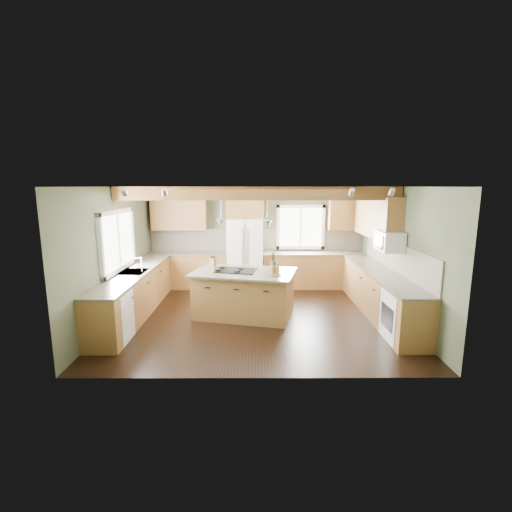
{
  "coord_description": "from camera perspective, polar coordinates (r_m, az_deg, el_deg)",
  "views": [
    {
      "loc": [
        -0.05,
        -7.21,
        2.61
      ],
      "look_at": [
        -0.03,
        0.3,
        1.19
      ],
      "focal_mm": 26.0,
      "sensor_mm": 36.0,
      "label": 1
    }
  ],
  "objects": [
    {
      "name": "oven",
      "position": [
        6.84,
        21.9,
        -8.68
      ],
      "size": [
        0.6,
        0.72,
        0.84
      ],
      "primitive_type": "cube",
      "color": "white",
      "rests_on": "floor"
    },
    {
      "name": "upper_cab_over_fridge",
      "position": [
        9.55,
        -1.7,
        7.95
      ],
      "size": [
        0.96,
        0.35,
        0.7
      ],
      "primitive_type": "cube",
      "color": "brown",
      "rests_on": "wall_back"
    },
    {
      "name": "counter_right",
      "position": [
        7.89,
        18.71,
        -2.39
      ],
      "size": [
        0.64,
        3.74,
        0.04
      ],
      "primitive_type": "cube",
      "color": "#443E32",
      "rests_on": "base_cab_right"
    },
    {
      "name": "knife_block",
      "position": [
        7.87,
        -6.63,
        -1.04
      ],
      "size": [
        0.15,
        0.14,
        0.19
      ],
      "primitive_type": "cube",
      "rotation": [
        0.0,
        0.0,
        -0.56
      ],
      "color": "brown",
      "rests_on": "island_top"
    },
    {
      "name": "dishwasher",
      "position": [
        6.8,
        -21.44,
        -8.76
      ],
      "size": [
        0.6,
        0.6,
        0.84
      ],
      "primitive_type": "cube",
      "color": "white",
      "rests_on": "floor"
    },
    {
      "name": "cooktop",
      "position": [
        7.51,
        -3.0,
        -2.23
      ],
      "size": [
        0.92,
        0.71,
        0.02
      ],
      "primitive_type": "cube",
      "rotation": [
        0.0,
        0.0,
        -0.23
      ],
      "color": "black",
      "rests_on": "island_top"
    },
    {
      "name": "refrigerator",
      "position": [
        9.49,
        -1.69,
        0.33
      ],
      "size": [
        0.9,
        0.74,
        1.8
      ],
      "primitive_type": "cube",
      "color": "white",
      "rests_on": "floor"
    },
    {
      "name": "wall_right",
      "position": [
        7.87,
        21.06,
        0.4
      ],
      "size": [
        0.0,
        5.0,
        5.0
      ],
      "primitive_type": "plane",
      "rotation": [
        1.57,
        0.0,
        -1.57
      ],
      "color": "#464C35",
      "rests_on": "ground"
    },
    {
      "name": "soffit_trim",
      "position": [
        9.61,
        0.12,
        10.29
      ],
      "size": [
        5.55,
        0.2,
        0.1
      ],
      "primitive_type": "cube",
      "color": "#553718",
      "rests_on": "ceiling"
    },
    {
      "name": "wall_back",
      "position": [
        9.8,
        0.11,
        3.03
      ],
      "size": [
        5.6,
        0.0,
        5.6
      ],
      "primitive_type": "plane",
      "rotation": [
        1.57,
        0.0,
        0.0
      ],
      "color": "#464C35",
      "rests_on": "ground"
    },
    {
      "name": "base_cab_back_right",
      "position": [
        9.78,
        8.88,
        -2.23
      ],
      "size": [
        2.62,
        0.6,
        0.88
      ],
      "primitive_type": "cube",
      "color": "brown",
      "rests_on": "floor"
    },
    {
      "name": "microwave",
      "position": [
        7.71,
        19.79,
        2.17
      ],
      "size": [
        0.4,
        0.7,
        0.38
      ],
      "primitive_type": "cube",
      "color": "white",
      "rests_on": "wall_right"
    },
    {
      "name": "counter_back_left",
      "position": [
        9.72,
        -10.49,
        0.4
      ],
      "size": [
        2.06,
        0.64,
        0.04
      ],
      "primitive_type": "cube",
      "color": "#443E32",
      "rests_on": "base_cab_back_left"
    },
    {
      "name": "window_back",
      "position": [
        9.83,
        6.85,
        4.44
      ],
      "size": [
        1.1,
        0.04,
        1.0
      ],
      "primitive_type": "cube",
      "color": "white",
      "rests_on": "wall_back"
    },
    {
      "name": "counter_left",
      "position": [
        7.85,
        -18.37,
        -2.42
      ],
      "size": [
        0.64,
        3.74,
        0.04
      ],
      "primitive_type": "cube",
      "color": "#443E32",
      "rests_on": "base_cab_left"
    },
    {
      "name": "window_left",
      "position": [
        7.83,
        -20.59,
        2.24
      ],
      "size": [
        0.04,
        1.6,
        1.05
      ],
      "primitive_type": "cube",
      "color": "white",
      "rests_on": "wall_left"
    },
    {
      "name": "base_cab_right",
      "position": [
        8.0,
        18.51,
        -5.6
      ],
      "size": [
        0.6,
        3.7,
        0.88
      ],
      "primitive_type": "cube",
      "color": "brown",
      "rests_on": "floor"
    },
    {
      "name": "faucet",
      "position": [
        7.77,
        -17.17,
        -1.36
      ],
      "size": [
        0.02,
        0.02,
        0.28
      ],
      "primitive_type": "cylinder",
      "color": "#B2B2B7",
      "rests_on": "sink"
    },
    {
      "name": "upper_cab_right",
      "position": [
        8.57,
        18.1,
        5.77
      ],
      "size": [
        0.35,
        2.2,
        0.9
      ],
      "primitive_type": "cube",
      "color": "brown",
      "rests_on": "wall_right"
    },
    {
      "name": "backsplash_back",
      "position": [
        9.8,
        0.11,
        2.5
      ],
      "size": [
        5.58,
        0.03,
        0.58
      ],
      "primitive_type": "cube",
      "color": "brown",
      "rests_on": "wall_back"
    },
    {
      "name": "counter_back_right",
      "position": [
        9.69,
        8.96,
        0.42
      ],
      "size": [
        2.66,
        0.64,
        0.04
      ],
      "primitive_type": "cube",
      "color": "#443E32",
      "rests_on": "base_cab_back_right"
    },
    {
      "name": "upper_cab_back_left",
      "position": [
        9.76,
        -11.73,
        6.61
      ],
      "size": [
        1.4,
        0.35,
        0.9
      ],
      "primitive_type": "cube",
      "color": "brown",
      "rests_on": "wall_back"
    },
    {
      "name": "ceiling",
      "position": [
        7.21,
        0.22,
        10.63
      ],
      "size": [
        5.6,
        5.6,
        0.0
      ],
      "primitive_type": "plane",
      "rotation": [
        3.14,
        0.0,
        0.0
      ],
      "color": "silver",
      "rests_on": "wall_back"
    },
    {
      "name": "island",
      "position": [
        7.59,
        -1.82,
        -5.9
      ],
      "size": [
        2.09,
        1.55,
        0.88
      ],
      "primitive_type": "cube",
      "rotation": [
        0.0,
        0.0,
        -0.23
      ],
      "color": "olive",
      "rests_on": "floor"
    },
    {
      "name": "floor",
      "position": [
        7.67,
        0.21,
        -9.18
      ],
      "size": [
        5.6,
        5.6,
        0.0
      ],
      "primitive_type": "plane",
      "color": "black",
      "rests_on": "ground"
    },
    {
      "name": "bottle_tray",
      "position": [
        7.13,
        2.95,
        -2.13
      ],
      "size": [
        0.31,
        0.31,
        0.22
      ],
      "primitive_type": null,
      "rotation": [
        0.0,
        0.0,
        -0.41
      ],
      "color": "brown",
      "rests_on": "island_top"
    },
    {
      "name": "pendant_right",
      "position": [
        7.21,
        1.73,
        4.89
      ],
      "size": [
        0.18,
        0.18,
        0.16
      ],
      "primitive_type": "cone",
      "rotation": [
        3.14,
        0.0,
        0.0
      ],
      "color": "#B2B2B7",
      "rests_on": "ceiling"
    },
    {
      "name": "upper_cab_back_corner",
      "position": [
        9.85,
        13.72,
        6.57
      ],
      "size": [
        0.9,
        0.35,
        0.9
      ],
      "primitive_type": "cube",
      "color": "brown",
      "rests_on": "wall_back"
    },
    {
      "name": "base_cab_back_left",
      "position": [
        9.82,
        -10.4,
        -2.24
      ],
      "size": [
        2.02,
        0.6,
        0.88
      ],
      "primitive_type": "cube",
      "color": "brown",
      "rests_on": "floor"
    },
    {
      "name": "sink",
      "position": [
        7.85,
        -18.37,
        -2.39
      ],
      "size": [
        0.5,
        0.65,
        0.03
      ],
      "primitive_type": "cube",
      "color": "#262628",
      "rests_on": "counter_left"
    },
    {
      "name": "backsplash_right",
      "position": [
        7.92,
        20.79,
        -0.17
      ],
      "size": [
        0.03,
        3.7,
        0.58
      ],
      "primitive_type": "cube",
      "color": "brown",
      "rests_on": "wall_right"
    },
    {
      "name": "utensil_crock",
      "position": [
        7.71,
        2.66,
        -1.38
      ],
      "size": [
        0.12,
        0.12,
        0.16
      ],
      "primitive_type": "cylinder",
      "rotation": [
        0.0,
        0.0,
        0.01
      ],
      "color": "#433935",
      "rests_on": "island_top"
    },
    {
      "name": "wall_left",
      "position": [
        7.83,
        -20.74,
        0.38
      ],
      "size": [
        0.0,
        5.0,
        5.0
      ],
      "primitive_type": "plane",
      "rotation": [
        1.57,
        0.0,
        1.57
      ],
      "color": "#464C35",
      "rests_on": "ground"
    },
    {
      "name": "base_cab_left",
      "position": [
        7.97,
        -18.17,
        -5.65
      ],
      "size": [
        0.6,
        3.7,
        0.88
      ],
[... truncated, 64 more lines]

